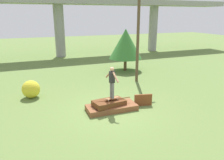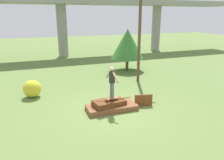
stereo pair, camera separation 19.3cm
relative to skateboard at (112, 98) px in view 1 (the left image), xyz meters
name	(u,v)px [view 1 (the left image)]	position (x,y,z in m)	size (l,w,h in m)	color
ground_plane	(112,110)	(0.00, 0.05, -0.64)	(80.00, 80.00, 0.00)	olive
scrap_pile	(111,106)	(-0.04, 0.05, -0.43)	(2.53, 1.14, 0.57)	brown
scrap_plank_loose	(143,100)	(1.74, -0.06, -0.33)	(0.93, 0.30, 0.63)	brown
skateboard	(112,98)	(0.00, 0.00, 0.00)	(0.78, 0.34, 0.09)	brown
skater	(112,81)	(0.00, 0.00, 0.92)	(0.30, 1.09, 1.57)	slate
highway_overpass	(58,7)	(0.00, 15.89, 4.80)	(44.00, 3.46, 6.33)	gray
utility_pole	(138,24)	(3.51, 4.03, 3.35)	(1.30, 0.20, 7.74)	brown
tree_behind_left	(126,44)	(4.10, 7.25, 1.64)	(2.75, 2.75, 3.53)	brown
bush_yellow_flowering	(31,89)	(-3.69, 3.37, -0.14)	(1.02, 1.02, 1.02)	gold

